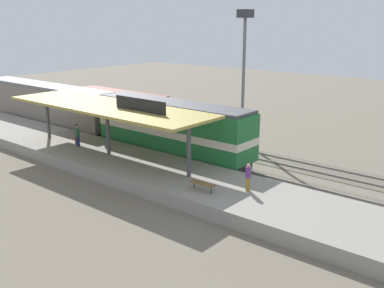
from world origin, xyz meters
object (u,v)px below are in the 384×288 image
freight_car (119,108)px  locomotive (172,129)px  passenger_carriage_single (45,104)px  person_waiting (248,176)px  person_boarding (77,135)px  person_walking (76,131)px  platform_bench (203,184)px  light_mast (244,49)px

freight_car → locomotive: bearing=-111.6°
passenger_carriage_single → person_waiting: (-4.26, -27.95, -0.46)m
freight_car → person_boarding: (-9.35, -5.55, -0.12)m
person_waiting → person_walking: size_ratio=1.00×
platform_bench → freight_car: 22.18m
platform_bench → person_boarding: person_boarding is taller
platform_bench → person_boarding: (1.25, 13.92, 0.51)m
platform_bench → light_mast: 16.74m
locomotive → person_waiting: size_ratio=8.44×
passenger_carriage_single → person_walking: bearing=-110.5°
person_waiting → person_walking: (0.26, 17.23, 0.00)m
freight_car → person_boarding: freight_car is taller
platform_bench → person_walking: person_walking is taller
person_walking → platform_bench: bearing=-97.5°
freight_car → passenger_carriage_single: bearing=125.8°
locomotive → passenger_carriage_single: (0.00, 18.00, -0.10)m
light_mast → person_waiting: (-12.06, -8.42, -6.54)m
person_walking → person_boarding: size_ratio=1.00×
passenger_carriage_single → freight_car: 7.88m
locomotive → freight_car: locomotive is taller
person_walking → locomotive: bearing=-61.2°
light_mast → person_walking: (-11.80, 8.81, -6.54)m
light_mast → passenger_carriage_single: bearing=111.8°
person_waiting → person_boarding: size_ratio=1.00×
platform_bench → light_mast: (13.80, 6.33, 7.05)m
locomotive → person_walking: (-4.00, 7.28, -0.56)m
freight_car → light_mast: size_ratio=1.03×
locomotive → platform_bench: bearing=-127.4°
platform_bench → person_waiting: (1.74, -2.09, 0.51)m
platform_bench → passenger_carriage_single: 26.57m
locomotive → person_waiting: (-4.26, -9.95, -0.56)m
passenger_carriage_single → person_boarding: (-4.75, -11.94, -0.46)m
locomotive → person_boarding: 7.72m
person_waiting → locomotive: bearing=66.8°
platform_bench → person_boarding: bearing=84.9°
person_boarding → person_walking: bearing=58.7°
locomotive → passenger_carriage_single: bearing=90.0°
freight_car → person_waiting: bearing=-112.4°
light_mast → person_waiting: light_mast is taller
locomotive → person_waiting: 10.84m
freight_car → person_walking: bearing=-153.3°
platform_bench → freight_car: size_ratio=0.14×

